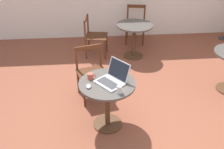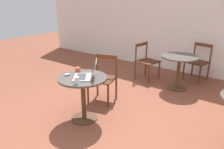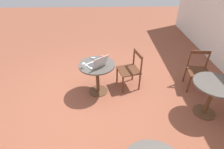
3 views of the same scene
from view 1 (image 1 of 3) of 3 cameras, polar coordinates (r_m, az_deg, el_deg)
The scene contains 10 objects.
ground_plane at distance 3.66m, azimuth 3.16°, elevation -10.89°, with size 16.00×16.00×0.00m, color brown.
cafe_table_near at distance 3.29m, azimuth -1.08°, elevation -4.24°, with size 0.74×0.74×0.71m.
cafe_table_far at distance 5.18m, azimuth 5.15°, elevation 9.62°, with size 0.74×0.74×0.71m.
chair_near_back at distance 3.95m, azimuth -4.63°, elevation 0.38°, with size 0.55×0.55×0.84m.
chair_far_back at distance 5.97m, azimuth 5.39°, elevation 11.44°, with size 0.52×0.52×0.84m.
chair_far_left at distance 5.27m, azimuth -4.08°, elevation 8.72°, with size 0.51×0.51×0.84m.
laptop at distance 3.18m, azimuth 0.06°, elevation -0.92°, with size 0.48×0.48×0.26m.
mouse at distance 3.11m, azimuth -5.37°, elevation -2.68°, with size 0.06×0.10×0.03m.
mug at distance 3.26m, azimuth -4.93°, elevation -0.38°, with size 0.11×0.07×0.08m.
drinking_glass at distance 2.98m, azimuth 1.73°, elevation -3.45°, with size 0.06×0.06×0.10m.
Camera 1 is at (-0.43, -2.67, 2.46)m, focal length 40.00 mm.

